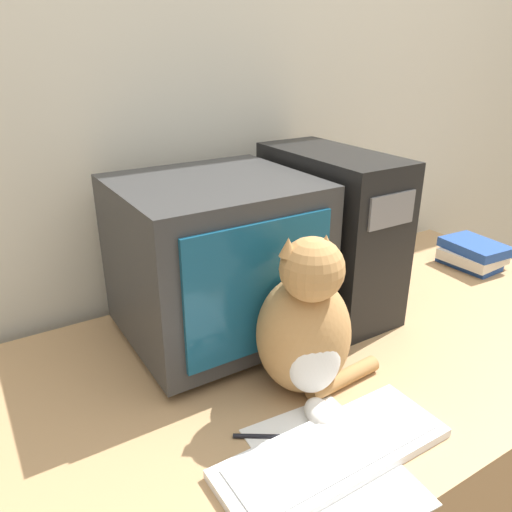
{
  "coord_description": "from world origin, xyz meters",
  "views": [
    {
      "loc": [
        -0.69,
        -0.34,
        1.4
      ],
      "look_at": [
        -0.18,
        0.48,
        0.99
      ],
      "focal_mm": 35.0,
      "sensor_mm": 36.0,
      "label": 1
    }
  ],
  "objects_px": {
    "keyboard": "(333,452)",
    "computer_tower": "(329,232)",
    "pen": "(270,437)",
    "crt_monitor": "(216,260)",
    "book_stack": "(473,254)",
    "cat": "(306,328)"
  },
  "relations": [
    {
      "from": "keyboard",
      "to": "computer_tower",
      "type": "bearing_deg",
      "value": 52.41
    },
    {
      "from": "keyboard",
      "to": "pen",
      "type": "relative_size",
      "value": 3.62
    },
    {
      "from": "computer_tower",
      "to": "pen",
      "type": "xyz_separation_m",
      "value": [
        -0.42,
        -0.36,
        -0.21
      ]
    },
    {
      "from": "crt_monitor",
      "to": "keyboard",
      "type": "xyz_separation_m",
      "value": [
        -0.02,
        -0.46,
        -0.19
      ]
    },
    {
      "from": "keyboard",
      "to": "book_stack",
      "type": "height_order",
      "value": "book_stack"
    },
    {
      "from": "pen",
      "to": "crt_monitor",
      "type": "bearing_deg",
      "value": 76.63
    },
    {
      "from": "keyboard",
      "to": "book_stack",
      "type": "xyz_separation_m",
      "value": [
        0.91,
        0.39,
        0.03
      ]
    },
    {
      "from": "computer_tower",
      "to": "cat",
      "type": "height_order",
      "value": "computer_tower"
    },
    {
      "from": "keyboard",
      "to": "pen",
      "type": "bearing_deg",
      "value": 126.46
    },
    {
      "from": "cat",
      "to": "book_stack",
      "type": "distance_m",
      "value": 0.88
    },
    {
      "from": "crt_monitor",
      "to": "pen",
      "type": "xyz_separation_m",
      "value": [
        -0.09,
        -0.37,
        -0.2
      ]
    },
    {
      "from": "cat",
      "to": "book_stack",
      "type": "bearing_deg",
      "value": 33.31
    },
    {
      "from": "computer_tower",
      "to": "book_stack",
      "type": "xyz_separation_m",
      "value": [
        0.56,
        -0.06,
        -0.17
      ]
    },
    {
      "from": "keyboard",
      "to": "cat",
      "type": "distance_m",
      "value": 0.24
    },
    {
      "from": "keyboard",
      "to": "cat",
      "type": "relative_size",
      "value": 1.22
    },
    {
      "from": "cat",
      "to": "book_stack",
      "type": "height_order",
      "value": "cat"
    },
    {
      "from": "crt_monitor",
      "to": "cat",
      "type": "distance_m",
      "value": 0.29
    },
    {
      "from": "computer_tower",
      "to": "pen",
      "type": "height_order",
      "value": "computer_tower"
    },
    {
      "from": "keyboard",
      "to": "cat",
      "type": "bearing_deg",
      "value": 68.73
    },
    {
      "from": "computer_tower",
      "to": "crt_monitor",
      "type": "bearing_deg",
      "value": 178.66
    },
    {
      "from": "keyboard",
      "to": "crt_monitor",
      "type": "bearing_deg",
      "value": 87.86
    },
    {
      "from": "book_stack",
      "to": "pen",
      "type": "relative_size",
      "value": 1.66
    }
  ]
}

